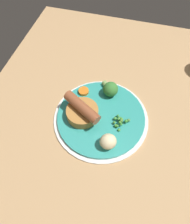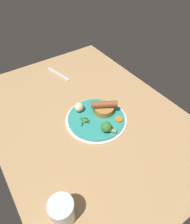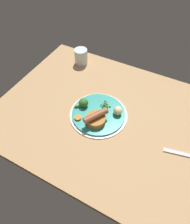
{
  "view_description": "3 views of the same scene",
  "coord_description": "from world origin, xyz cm",
  "px_view_note": "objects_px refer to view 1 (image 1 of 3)",
  "views": [
    {
      "loc": [
        23.23,
        3.56,
        53.78
      ],
      "look_at": [
        -5.0,
        -4.06,
        6.49
      ],
      "focal_mm": 32.0,
      "sensor_mm": 36.0,
      "label": 1
    },
    {
      "loc": [
        -55.32,
        32.39,
        69.23
      ],
      "look_at": [
        -4.25,
        -2.52,
        6.92
      ],
      "focal_mm": 32.0,
      "sensor_mm": 36.0,
      "label": 2
    },
    {
      "loc": [
        20.86,
        -55.78,
        77.66
      ],
      "look_at": [
        -6.4,
        -3.98,
        6.28
      ],
      "focal_mm": 32.0,
      "sensor_mm": 36.0,
      "label": 3
    }
  ],
  "objects_px": {
    "dinner_plate": "(101,117)",
    "sausage_pudding": "(82,111)",
    "broccoli_floret_near": "(110,89)",
    "pea_pile": "(120,121)",
    "potato_chunk_1": "(108,141)",
    "carrot_slice_2": "(84,91)"
  },
  "relations": [
    {
      "from": "broccoli_floret_near",
      "to": "carrot_slice_2",
      "type": "distance_m",
      "value": 0.08
    },
    {
      "from": "dinner_plate",
      "to": "sausage_pudding",
      "type": "xyz_separation_m",
      "value": [
        0.01,
        -0.05,
        0.03
      ]
    },
    {
      "from": "sausage_pudding",
      "to": "broccoli_floret_near",
      "type": "relative_size",
      "value": 1.9
    },
    {
      "from": "potato_chunk_1",
      "to": "carrot_slice_2",
      "type": "bearing_deg",
      "value": -143.41
    },
    {
      "from": "pea_pile",
      "to": "carrot_slice_2",
      "type": "bearing_deg",
      "value": -120.51
    },
    {
      "from": "potato_chunk_1",
      "to": "dinner_plate",
      "type": "bearing_deg",
      "value": -154.66
    },
    {
      "from": "broccoli_floret_near",
      "to": "dinner_plate",
      "type": "bearing_deg",
      "value": -43.88
    },
    {
      "from": "sausage_pudding",
      "to": "potato_chunk_1",
      "type": "distance_m",
      "value": 0.11
    },
    {
      "from": "sausage_pudding",
      "to": "broccoli_floret_near",
      "type": "distance_m",
      "value": 0.11
    },
    {
      "from": "pea_pile",
      "to": "sausage_pudding",
      "type": "bearing_deg",
      "value": -87.49
    },
    {
      "from": "sausage_pudding",
      "to": "potato_chunk_1",
      "type": "xyz_separation_m",
      "value": [
        0.07,
        0.09,
        -0.0
      ]
    },
    {
      "from": "sausage_pudding",
      "to": "potato_chunk_1",
      "type": "relative_size",
      "value": 2.62
    },
    {
      "from": "sausage_pudding",
      "to": "pea_pile",
      "type": "bearing_deg",
      "value": -147.31
    },
    {
      "from": "dinner_plate",
      "to": "sausage_pudding",
      "type": "distance_m",
      "value": 0.06
    },
    {
      "from": "sausage_pudding",
      "to": "dinner_plate",
      "type": "bearing_deg",
      "value": -136.46
    },
    {
      "from": "sausage_pudding",
      "to": "carrot_slice_2",
      "type": "height_order",
      "value": "sausage_pudding"
    },
    {
      "from": "carrot_slice_2",
      "to": "sausage_pudding",
      "type": "bearing_deg",
      "value": 14.97
    },
    {
      "from": "sausage_pudding",
      "to": "carrot_slice_2",
      "type": "relative_size",
      "value": 3.69
    },
    {
      "from": "dinner_plate",
      "to": "broccoli_floret_near",
      "type": "xyz_separation_m",
      "value": [
        -0.09,
        0.01,
        0.03
      ]
    },
    {
      "from": "pea_pile",
      "to": "dinner_plate",
      "type": "bearing_deg",
      "value": -97.46
    },
    {
      "from": "dinner_plate",
      "to": "broccoli_floret_near",
      "type": "bearing_deg",
      "value": 175.98
    },
    {
      "from": "dinner_plate",
      "to": "carrot_slice_2",
      "type": "bearing_deg",
      "value": -133.41
    }
  ]
}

